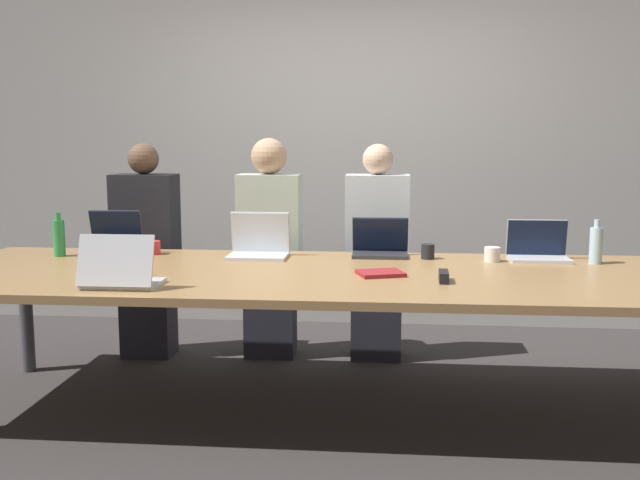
% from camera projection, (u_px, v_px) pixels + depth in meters
% --- Properties ---
extents(ground_plane, '(24.00, 24.00, 0.00)m').
position_uv_depth(ground_plane, '(336.00, 411.00, 3.73)').
color(ground_plane, '#383333').
extents(curtain_wall, '(12.00, 0.06, 2.80)m').
position_uv_depth(curtain_wall, '(353.00, 141.00, 5.37)').
color(curtain_wall, '#BCB7B2').
rests_on(curtain_wall, ground_plane).
extents(conference_table, '(4.21, 1.34, 0.74)m').
position_uv_depth(conference_table, '(336.00, 281.00, 3.63)').
color(conference_table, '#9E7547').
rests_on(conference_table, ground_plane).
extents(laptop_far_left, '(0.31, 0.25, 0.26)m').
position_uv_depth(laptop_far_left, '(114.00, 241.00, 4.21)').
color(laptop_far_left, '#333338').
rests_on(laptop_far_left, conference_table).
extents(person_far_left, '(0.40, 0.24, 1.39)m').
position_uv_depth(person_far_left, '(147.00, 255.00, 4.62)').
color(person_far_left, '#2D2D38').
rests_on(person_far_left, ground_plane).
extents(cup_far_left, '(0.09, 0.09, 0.08)m').
position_uv_depth(cup_far_left, '(153.00, 248.00, 4.18)').
color(cup_far_left, red).
rests_on(cup_far_left, conference_table).
extents(bottle_far_left, '(0.07, 0.07, 0.26)m').
position_uv_depth(bottle_far_left, '(59.00, 237.00, 4.11)').
color(bottle_far_left, green).
rests_on(bottle_far_left, conference_table).
extents(laptop_far_center, '(0.32, 0.22, 0.22)m').
position_uv_depth(laptop_far_center, '(380.00, 245.00, 4.13)').
color(laptop_far_center, '#333338').
rests_on(laptop_far_center, conference_table).
extents(person_far_center, '(0.40, 0.24, 1.38)m').
position_uv_depth(person_far_center, '(377.00, 256.00, 4.56)').
color(person_far_center, '#2D2D38').
rests_on(person_far_center, ground_plane).
extents(cup_far_center, '(0.07, 0.07, 0.08)m').
position_uv_depth(cup_far_center, '(428.00, 252.00, 4.02)').
color(cup_far_center, '#232328').
rests_on(cup_far_center, conference_table).
extents(laptop_near_left, '(0.35, 0.25, 0.25)m').
position_uv_depth(laptop_near_left, '(120.00, 272.00, 3.23)').
color(laptop_near_left, silver).
rests_on(laptop_near_left, conference_table).
extents(laptop_far_right, '(0.33, 0.22, 0.22)m').
position_uv_depth(laptop_far_right, '(538.00, 248.00, 3.99)').
color(laptop_far_right, silver).
rests_on(laptop_far_right, conference_table).
extents(cup_far_right, '(0.09, 0.09, 0.08)m').
position_uv_depth(cup_far_right, '(492.00, 254.00, 3.93)').
color(cup_far_right, white).
rests_on(cup_far_right, conference_table).
extents(bottle_far_right, '(0.07, 0.07, 0.24)m').
position_uv_depth(bottle_far_right, '(596.00, 245.00, 3.86)').
color(bottle_far_right, '#ADD1E0').
rests_on(bottle_far_right, conference_table).
extents(laptop_far_midleft, '(0.34, 0.25, 0.26)m').
position_uv_depth(laptop_far_midleft, '(259.00, 244.00, 4.09)').
color(laptop_far_midleft, silver).
rests_on(laptop_far_midleft, conference_table).
extents(person_far_midleft, '(0.40, 0.24, 1.42)m').
position_uv_depth(person_far_midleft, '(270.00, 251.00, 4.61)').
color(person_far_midleft, '#2D2D38').
rests_on(person_far_midleft, ground_plane).
extents(stapler, '(0.05, 0.15, 0.05)m').
position_uv_depth(stapler, '(444.00, 276.00, 3.38)').
color(stapler, black).
rests_on(stapler, conference_table).
extents(notebook, '(0.26, 0.23, 0.02)m').
position_uv_depth(notebook, '(380.00, 273.00, 3.54)').
color(notebook, maroon).
rests_on(notebook, conference_table).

